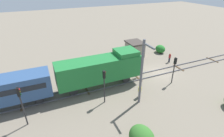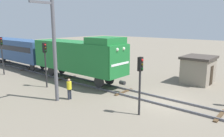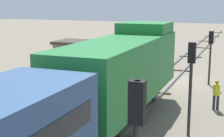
{
  "view_description": "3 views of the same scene",
  "coord_description": "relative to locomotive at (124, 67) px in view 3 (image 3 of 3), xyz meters",
  "views": [
    {
      "loc": [
        -19.09,
        16.44,
        13.28
      ],
      "look_at": [
        0.02,
        8.08,
        2.4
      ],
      "focal_mm": 28.0,
      "sensor_mm": 36.0,
      "label": 1
    },
    {
      "loc": [
        -14.79,
        -7.06,
        5.94
      ],
      "look_at": [
        -0.28,
        5.05,
        2.06
      ],
      "focal_mm": 35.0,
      "sensor_mm": 36.0,
      "label": 2
    },
    {
      "loc": [
        -5.56,
        25.37,
        5.98
      ],
      "look_at": [
        1.39,
        7.77,
        2.24
      ],
      "focal_mm": 55.0,
      "sensor_mm": 36.0,
      "label": 3
    }
  ],
  "objects": [
    {
      "name": "worker_near_track",
      "position": [
        2.4,
        -13.65,
        -1.78
      ],
      "size": [
        0.38,
        0.38,
        1.7
      ],
      "rotation": [
        0.0,
        0.0,
        4.41
      ],
      "color": "#262B38",
      "rests_on": "ground"
    },
    {
      "name": "ground_plane",
      "position": [
        0.0,
        -9.7,
        -2.77
      ],
      "size": [
        141.71,
        141.71,
        0.0
      ],
      "primitive_type": "plane",
      "color": "#756B5B"
    },
    {
      "name": "traffic_signal_near",
      "position": [
        -3.2,
        -9.44,
        -0.06
      ],
      "size": [
        0.32,
        0.34,
        3.89
      ],
      "color": "#262628",
      "rests_on": "ground"
    },
    {
      "name": "relay_hut",
      "position": [
        7.5,
        -9.6,
        -1.38
      ],
      "size": [
        3.5,
        2.9,
        2.74
      ],
      "color": "gray",
      "rests_on": "ground"
    },
    {
      "name": "railway_track",
      "position": [
        0.0,
        -9.7,
        -2.7
      ],
      "size": [
        2.4,
        94.47,
        0.16
      ],
      "color": "#595960",
      "rests_on": "ground"
    },
    {
      "name": "bush_far",
      "position": [
        6.73,
        -14.99,
        -2.01
      ],
      "size": [
        2.1,
        1.71,
        1.52
      ],
      "primitive_type": "ellipsoid",
      "color": "#216C26",
      "rests_on": "ground"
    },
    {
      "name": "worker_by_signal",
      "position": [
        -4.2,
        -3.51,
        -1.78
      ],
      "size": [
        0.38,
        0.38,
        1.7
      ],
      "rotation": [
        0.0,
        0.0,
        2.3
      ],
      "color": "#262B38",
      "rests_on": "ground"
    },
    {
      "name": "traffic_signal_mid",
      "position": [
        -3.4,
        0.82,
        0.17
      ],
      "size": [
        0.32,
        0.34,
        4.24
      ],
      "color": "#262628",
      "rests_on": "ground"
    },
    {
      "name": "locomotive",
      "position": [
        0.0,
        0.0,
        0.0
      ],
      "size": [
        2.9,
        11.6,
        4.6
      ],
      "color": "#1E7233",
      "rests_on": "railway_track"
    }
  ]
}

